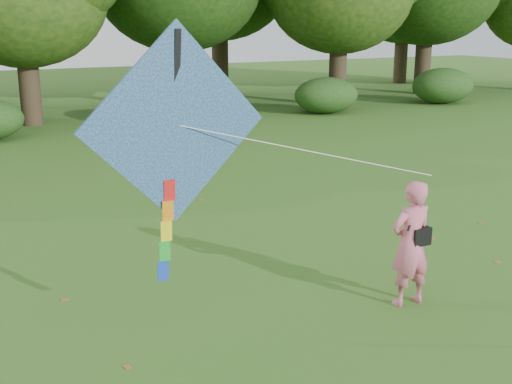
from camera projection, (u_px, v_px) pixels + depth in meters
name	position (u px, v px, depth m)	size (l,w,h in m)	color
ground	(409.00, 317.00, 8.93)	(100.00, 100.00, 0.00)	#265114
man_kite_flyer	(411.00, 244.00, 9.13)	(0.67, 0.44, 1.85)	#CC607A
crossbody_bag	(419.00, 235.00, 9.12)	(0.43, 0.20, 0.72)	black
flying_kite	(176.00, 128.00, 7.67)	(4.76, 0.79, 3.20)	#2960B3
shrub_band	(78.00, 108.00, 23.50)	(39.15, 3.22, 1.88)	#264919
fallen_leaves	(332.00, 274.00, 10.44)	(9.94, 9.61, 0.01)	brown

